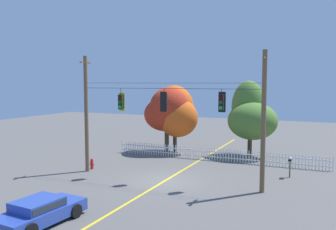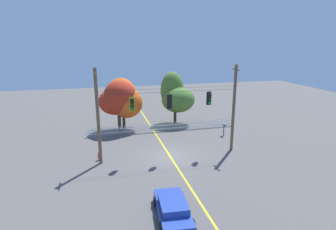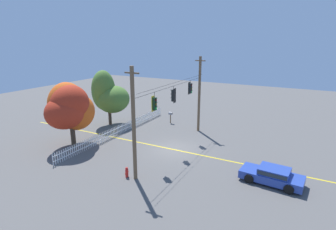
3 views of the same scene
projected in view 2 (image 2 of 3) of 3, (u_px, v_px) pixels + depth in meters
The scene contains 13 objects.
ground at pixel (170, 156), 24.69m from camera, with size 80.00×80.00×0.00m, color #565451.
lane_centerline_stripe at pixel (170, 156), 24.69m from camera, with size 0.16×36.00×0.01m, color gold.
signal_support_span at pixel (170, 112), 23.63m from camera, with size 12.26×1.10×7.98m.
traffic_signal_northbound_secondary at pixel (132, 104), 22.66m from camera, with size 0.43×0.38×1.50m.
traffic_signal_southbound_primary at pixel (169, 101), 23.36m from camera, with size 0.43×0.38×1.44m.
traffic_signal_westbound_side at pixel (209, 99), 24.23m from camera, with size 0.43×0.38×1.36m.
white_picket_fence at pixel (164, 127), 31.28m from camera, with size 17.09×0.06×1.00m.
autumn_maple_near_fence at pixel (118, 99), 30.97m from camera, with size 4.20×3.31×5.75m.
autumn_maple_mid at pixel (124, 99), 31.47m from camera, with size 4.11×3.64×5.92m.
autumn_oak_far_east at pixel (176, 96), 33.87m from camera, with size 4.09×3.91×6.33m.
parked_car at pixel (173, 209), 15.91m from camera, with size 2.17×4.26×1.15m.
fire_hydrant at pixel (99, 156), 23.78m from camera, with size 0.38×0.22×0.77m.
roadside_mailbox at pixel (224, 126), 29.83m from camera, with size 0.25×0.44×1.33m.
Camera 2 is at (-5.78, -22.15, 9.96)m, focal length 29.53 mm.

